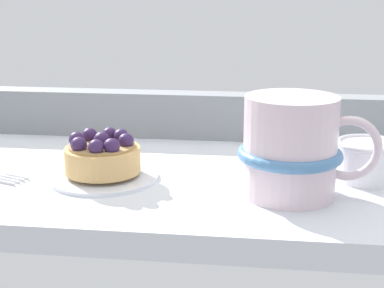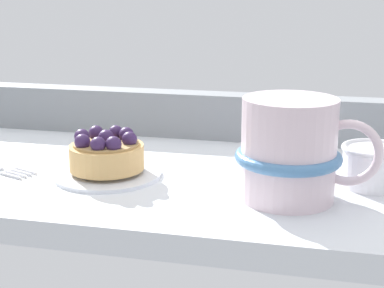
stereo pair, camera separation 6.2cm
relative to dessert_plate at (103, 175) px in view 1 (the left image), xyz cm
name	(u,v)px [view 1 (the left image)]	position (x,y,z in cm)	size (l,w,h in cm)	color
ground_plane	(177,182)	(7.75, 3.97, -1.77)	(88.30, 35.86, 2.74)	silver
window_rail_back	(194,115)	(7.75, 19.94, 2.77)	(86.53, 3.93, 6.34)	gray
dessert_plate	(103,175)	(0.00, 0.00, 0.00)	(12.30, 12.30, 0.86)	silver
raspberry_tart	(102,155)	(-0.01, -0.01, 2.35)	(8.42, 8.42, 4.57)	tan
coffee_mug	(292,148)	(20.65, -2.62, 4.70)	(14.50, 10.73, 10.40)	silver
sugar_bowl	(367,159)	(29.14, 3.30, 2.01)	(6.98, 6.98, 4.53)	white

